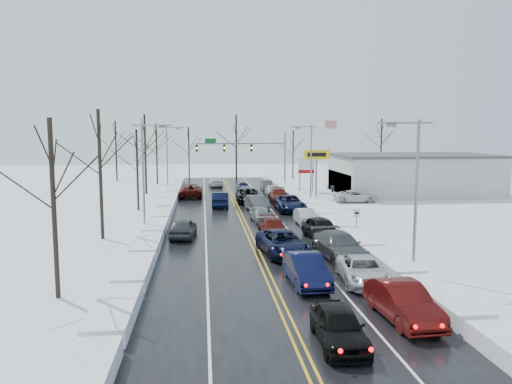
{
  "coord_description": "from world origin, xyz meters",
  "views": [
    {
      "loc": [
        -3.66,
        -45.21,
        8.36
      ],
      "look_at": [
        1.41,
        2.15,
        2.5
      ],
      "focal_mm": 35.0,
      "sensor_mm": 36.0,
      "label": 1
    }
  ],
  "objects": [
    {
      "name": "dealership_building",
      "position": [
        23.98,
        18.0,
        2.66
      ],
      "size": [
        20.4,
        12.4,
        5.3
      ],
      "color": "beige",
      "rests_on": "ground"
    },
    {
      "name": "oncoming_car_1",
      "position": [
        -5.18,
        18.0,
        0.0
      ],
      "size": [
        2.88,
        6.12,
        1.69
      ],
      "primitive_type": "imported",
      "rotation": [
        0.0,
        0.0,
        3.13
      ],
      "color": "#4B0F0A",
      "rests_on": "ground"
    },
    {
      "name": "tree_left_c",
      "position": [
        -10.5,
        8.0,
        5.94
      ],
      "size": [
        3.4,
        3.4,
        8.5
      ],
      "color": "#2D231C",
      "rests_on": "ground"
    },
    {
      "name": "streetlight_nw",
      "position": [
        -8.3,
        24.0,
        5.31
      ],
      "size": [
        3.2,
        0.25,
        9.0
      ],
      "color": "slate",
      "rests_on": "ground"
    },
    {
      "name": "streetlight_sw",
      "position": [
        -8.3,
        -4.0,
        5.31
      ],
      "size": [
        3.2,
        0.25,
        9.0
      ],
      "color": "slate",
      "rests_on": "ground"
    },
    {
      "name": "queued_car_3",
      "position": [
        1.84,
        -6.67,
        0.0
      ],
      "size": [
        2.12,
        4.97,
        1.43
      ],
      "primitive_type": "imported",
      "rotation": [
        0.0,
        0.0,
        0.02
      ],
      "color": "#4B0F0A",
      "rests_on": "ground"
    },
    {
      "name": "queued_car_13",
      "position": [
        5.42,
        -1.97,
        0.0
      ],
      "size": [
        1.56,
        4.27,
        1.4
      ],
      "primitive_type": "imported",
      "rotation": [
        0.0,
        0.0,
        0.02
      ],
      "color": "#B8B8BA",
      "rests_on": "ground"
    },
    {
      "name": "ground",
      "position": [
        0.0,
        0.0,
        0.0
      ],
      "size": [
        160.0,
        160.0,
        0.0
      ],
      "primitive_type": "plane",
      "color": "silver",
      "rests_on": "ground"
    },
    {
      "name": "queued_car_4",
      "position": [
        1.62,
        0.08,
        0.0
      ],
      "size": [
        2.05,
        4.18,
        1.37
      ],
      "primitive_type": "imported",
      "rotation": [
        0.0,
        0.0,
        0.11
      ],
      "color": "gray",
      "rests_on": "ground"
    },
    {
      "name": "tree_far_a",
      "position": [
        -18.0,
        40.0,
        6.99
      ],
      "size": [
        4.0,
        4.0,
        10.0
      ],
      "color": "#2D231C",
      "rests_on": "ground"
    },
    {
      "name": "tree_left_e",
      "position": [
        -10.8,
        34.0,
        6.64
      ],
      "size": [
        3.8,
        3.8,
        9.5
      ],
      "color": "#2D231C",
      "rests_on": "ground"
    },
    {
      "name": "queued_car_5",
      "position": [
        1.88,
        5.96,
        0.0
      ],
      "size": [
        2.29,
        5.03,
        1.6
      ],
      "primitive_type": "imported",
      "rotation": [
        0.0,
        0.0,
        0.13
      ],
      "color": "#44474A",
      "rests_on": "ground"
    },
    {
      "name": "traffic_signal_mast",
      "position": [
        3.45,
        27.99,
        5.48
      ],
      "size": [
        13.28,
        0.39,
        8.0
      ],
      "color": "slate",
      "rests_on": "ground"
    },
    {
      "name": "snow_bank_right",
      "position": [
        7.6,
        2.0,
        0.0
      ],
      "size": [
        1.78,
        72.0,
        0.79
      ],
      "primitive_type": "cube",
      "color": "white",
      "rests_on": "ground"
    },
    {
      "name": "queued_car_12",
      "position": [
        5.43,
        -7.96,
        0.0
      ],
      "size": [
        2.63,
        5.19,
        1.69
      ],
      "primitive_type": "imported",
      "rotation": [
        0.0,
        0.0,
        0.13
      ],
      "color": "black",
      "rests_on": "ground"
    },
    {
      "name": "queued_car_8",
      "position": [
        1.78,
        22.29,
        0.0
      ],
      "size": [
        2.09,
        4.26,
        1.4
      ],
      "primitive_type": "imported",
      "rotation": [
        0.0,
        0.0,
        -0.11
      ],
      "color": "black",
      "rests_on": "ground"
    },
    {
      "name": "used_vehicles_sign",
      "position": [
        10.5,
        22.0,
        3.32
      ],
      "size": [
        2.2,
        0.22,
        4.65
      ],
      "color": "slate",
      "rests_on": "ground"
    },
    {
      "name": "oncoming_car_0",
      "position": [
        -1.75,
        9.41,
        0.0
      ],
      "size": [
        2.07,
        5.08,
        1.64
      ],
      "primitive_type": "imported",
      "rotation": [
        0.0,
        0.0,
        3.07
      ],
      "color": "black",
      "rests_on": "ground"
    },
    {
      "name": "queued_car_15",
      "position": [
        5.21,
        12.37,
        0.0
      ],
      "size": [
        2.63,
        5.57,
        1.57
      ],
      "primitive_type": "imported",
      "rotation": [
        0.0,
        0.0,
        -0.08
      ],
      "color": "#4B110A",
      "rests_on": "ground"
    },
    {
      "name": "queued_car_11",
      "position": [
        5.19,
        -14.03,
        0.0
      ],
      "size": [
        3.03,
        6.13,
        1.72
      ],
      "primitive_type": "imported",
      "rotation": [
        0.0,
        0.0,
        0.11
      ],
      "color": "#3F4144",
      "rests_on": "ground"
    },
    {
      "name": "road_surface",
      "position": [
        0.0,
        2.0,
        0.01
      ],
      "size": [
        14.0,
        84.0,
        0.01
      ],
      "primitive_type": "cube",
      "color": "black",
      "rests_on": "ground"
    },
    {
      "name": "queued_car_0",
      "position": [
        1.57,
        -26.89,
        0.0
      ],
      "size": [
        1.91,
        4.47,
        1.51
      ],
      "primitive_type": "imported",
      "rotation": [
        0.0,
        0.0,
        -0.03
      ],
      "color": "black",
      "rests_on": "ground"
    },
    {
      "name": "snow_bank_left",
      "position": [
        -7.6,
        2.0,
        0.0
      ],
      "size": [
        1.78,
        72.0,
        0.79
      ],
      "primitive_type": "cube",
      "color": "white",
      "rests_on": "ground"
    },
    {
      "name": "queued_car_6",
      "position": [
        1.62,
        12.4,
        0.0
      ],
      "size": [
        2.79,
        5.98,
        1.66
      ],
      "primitive_type": "imported",
      "rotation": [
        0.0,
        0.0,
        -0.01
      ],
      "color": "black",
      "rests_on": "ground"
    },
    {
      "name": "tree_left_d",
      "position": [
        -11.2,
        22.0,
        7.33
      ],
      "size": [
        4.2,
        4.2,
        10.5
      ],
      "color": "#2D231C",
      "rests_on": "ground"
    },
    {
      "name": "streetlight_se",
      "position": [
        8.3,
        -18.0,
        5.31
      ],
      "size": [
        3.2,
        0.25,
        9.0
      ],
      "color": "slate",
      "rests_on": "ground"
    },
    {
      "name": "queued_car_7",
      "position": [
        1.78,
        16.38,
        0.0
      ],
      "size": [
        2.27,
        4.82,
        1.36
      ],
      "primitive_type": "imported",
      "rotation": [
        0.0,
        0.0,
        0.08
      ],
      "color": "#95989C",
      "rests_on": "ground"
    },
    {
      "name": "tree_far_c",
      "position": [
        2.0,
        39.0,
        7.68
      ],
      "size": [
        4.4,
        4.4,
        11.0
      ],
      "color": "#2D231C",
      "rests_on": "ground"
    },
    {
      "name": "queued_car_16",
      "position": [
        5.23,
        18.67,
        0.0
      ],
      "size": [
        1.66,
        3.99,
        1.35
      ],
      "primitive_type": "imported",
      "rotation": [
        0.0,
        0.0,
        0.02
      ],
      "color": "#BBBBBD",
      "rests_on": "ground"
    },
    {
      "name": "tree_far_e",
      "position": [
        28.0,
        41.0,
        7.33
      ],
      "size": [
        4.2,
        4.2,
        10.5
      ],
      "color": "#2D231C",
      "rests_on": "ground"
    },
    {
      "name": "tree_far_b",
      "position": [
        -6.0,
        41.0,
        6.29
      ],
      "size": [
        3.6,
        3.6,
        9.0
      ],
      "color": "#2D231C",
      "rests_on": "ground"
    },
    {
      "name": "queued_car_1",
      "position": [
        1.89,
        -19.16,
        0.0
      ],
      "size": [
        1.92,
        5.09,
        1.66
      ],
      "primitive_type": "imported",
      "rotation": [
        0.0,
        0.0,
        0.03
      ],
      "color": "#0B0F33",
      "rests_on": "ground"
    },
    {
      "name": "tires_plus_sign",
      "position": [
        10.5,
        15.99,
        4.99
      ],
      "size": [
        3.2,
        0.34,
        6.0
      ],
      "color": "slate",
      "rests_on": "ground"
    },
    {
      "name": "tree_far_d",
      "position": [
        12.0,
        40.5,
        5.94
      ],
      "size": [
        3.4,
        3.4,
        8.5
      ],
      "color": "#2D231C",
      "rests_on": "ground"
    },
    {
      "name": "queued_car_10",
      "position": [
        5.06,
        -19.22,
        0.0
      ],
      "size": [
        2.86,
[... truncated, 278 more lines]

